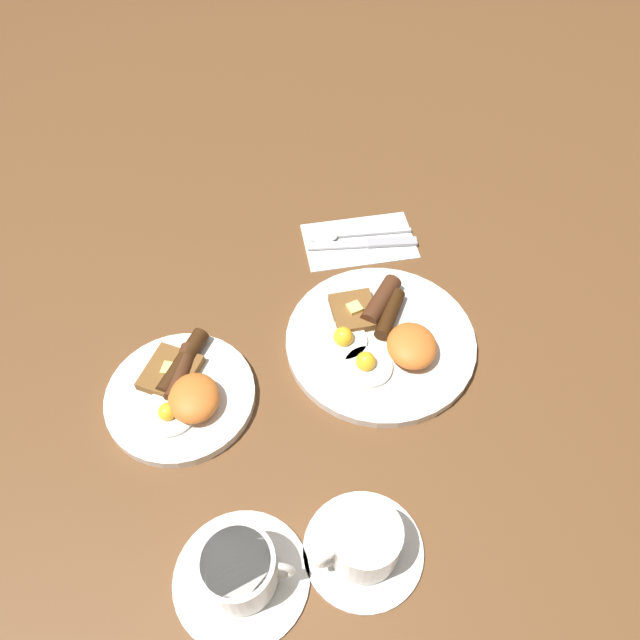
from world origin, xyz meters
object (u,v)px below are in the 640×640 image
breakfast_plate_near (382,339)px  knife (369,243)px  teacup_far (240,572)px  spoon (334,235)px  teacup_near (364,543)px  breakfast_plate_far (182,392)px

breakfast_plate_near → knife: size_ratio=1.51×
teacup_far → spoon: teacup_far is taller
teacup_near → spoon: size_ratio=0.82×
knife → spoon: bearing=-21.1°
breakfast_plate_far → spoon: breakfast_plate_far is taller
breakfast_plate_far → teacup_far: size_ratio=1.30×
knife → spoon: 0.06m
breakfast_plate_near → breakfast_plate_far: bearing=102.0°
knife → breakfast_plate_far: bearing=43.1°
teacup_far → breakfast_plate_near: bearing=-34.7°
breakfast_plate_near → knife: bearing=-3.6°
teacup_far → knife: (0.52, -0.23, -0.02)m
breakfast_plate_far → teacup_far: (-0.25, -0.07, 0.01)m
breakfast_plate_near → knife: (0.20, -0.01, -0.01)m
breakfast_plate_far → teacup_near: teacup_near is taller
breakfast_plate_near → teacup_far: bearing=145.3°
teacup_far → knife: size_ratio=0.86×
breakfast_plate_far → knife: (0.27, -0.31, -0.01)m
teacup_near → teacup_far: teacup_far is taller
teacup_far → breakfast_plate_far: bearing=16.4°
teacup_far → spoon: bearing=-17.8°
breakfast_plate_near → teacup_near: (-0.30, 0.07, 0.02)m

